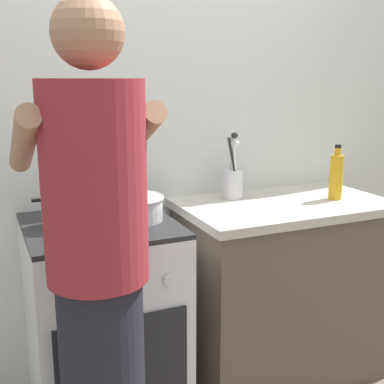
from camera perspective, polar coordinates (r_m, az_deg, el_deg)
The scene contains 8 objects.
back_wall at distance 2.51m, azimuth -0.34°, elevation 7.68°, with size 3.20×0.10×2.50m.
countertop at distance 2.58m, azimuth 10.15°, elevation -10.79°, with size 1.00×0.60×0.90m.
stove_range at distance 2.25m, azimuth -10.01°, elevation -14.61°, with size 0.60×0.62×0.90m.
pot at distance 2.04m, azimuth -14.44°, elevation -2.17°, with size 0.24×0.17×0.13m.
mixing_bowl at distance 2.09m, azimuth -6.77°, elevation -1.72°, with size 0.26×0.26×0.10m.
utensil_crock at distance 2.45m, azimuth 4.68°, elevation 1.46°, with size 0.10×0.10×0.33m.
oil_bottle at distance 2.52m, azimuth 16.15°, elevation 1.76°, with size 0.07×0.07×0.27m.
person at distance 1.55m, azimuth -10.58°, elevation -10.98°, with size 0.41×0.50×1.70m.
Camera 1 is at (-0.79, -1.80, 1.48)m, focal length 46.68 mm.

